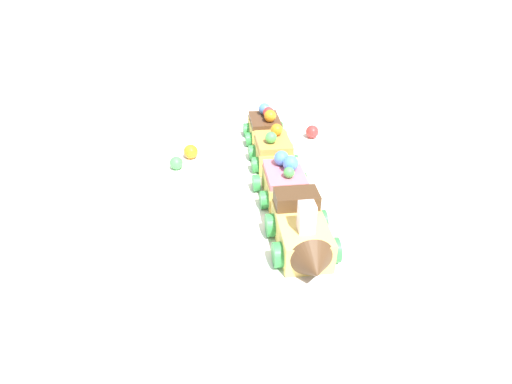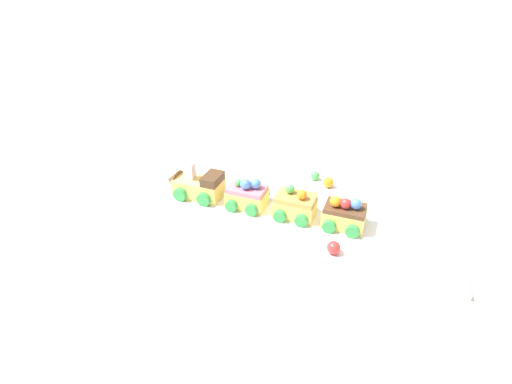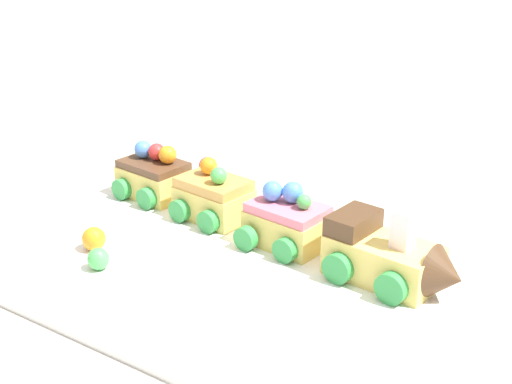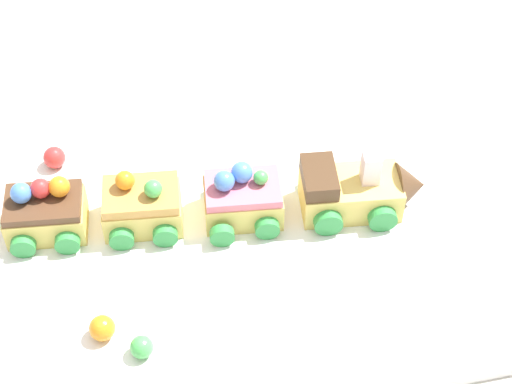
% 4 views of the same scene
% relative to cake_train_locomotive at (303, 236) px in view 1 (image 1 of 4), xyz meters
% --- Properties ---
extents(ground_plane, '(10.00, 10.00, 0.00)m').
position_rel_cake_train_locomotive_xyz_m(ground_plane, '(-0.15, -0.02, -0.04)').
color(ground_plane, beige).
extents(display_board, '(0.74, 0.39, 0.01)m').
position_rel_cake_train_locomotive_xyz_m(display_board, '(-0.15, -0.02, -0.03)').
color(display_board, white).
rests_on(display_board, ground_plane).
extents(cake_train_locomotive, '(0.13, 0.08, 0.07)m').
position_rel_cake_train_locomotive_xyz_m(cake_train_locomotive, '(0.00, 0.00, 0.00)').
color(cake_train_locomotive, '#EACC66').
rests_on(cake_train_locomotive, display_board).
extents(cake_car_strawberry, '(0.08, 0.08, 0.07)m').
position_rel_cake_train_locomotive_xyz_m(cake_car_strawberry, '(-0.12, 0.01, 0.00)').
color(cake_car_strawberry, '#EACC66').
rests_on(cake_car_strawberry, display_board).
extents(cake_car_caramel, '(0.08, 0.08, 0.06)m').
position_rel_cake_train_locomotive_xyz_m(cake_car_caramel, '(-0.22, 0.02, -0.00)').
color(cake_car_caramel, '#EACC66').
rests_on(cake_car_caramel, display_board).
extents(cake_car_chocolate, '(0.08, 0.08, 0.06)m').
position_rel_cake_train_locomotive_xyz_m(cake_car_chocolate, '(-0.32, 0.04, 0.00)').
color(cake_car_chocolate, '#EACC66').
rests_on(cake_car_chocolate, display_board).
extents(gumball_orange, '(0.02, 0.02, 0.02)m').
position_rel_cake_train_locomotive_xyz_m(gumball_orange, '(-0.27, -0.10, -0.01)').
color(gumball_orange, orange).
rests_on(gumball_orange, display_board).
extents(gumball_green, '(0.02, 0.02, 0.02)m').
position_rel_cake_train_locomotive_xyz_m(gumball_green, '(-0.24, -0.13, -0.01)').
color(gumball_green, '#4CBC56').
rests_on(gumball_green, display_board).
extents(gumball_red, '(0.02, 0.02, 0.02)m').
position_rel_cake_train_locomotive_xyz_m(gumball_red, '(-0.31, 0.12, -0.01)').
color(gumball_red, red).
rests_on(gumball_red, display_board).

